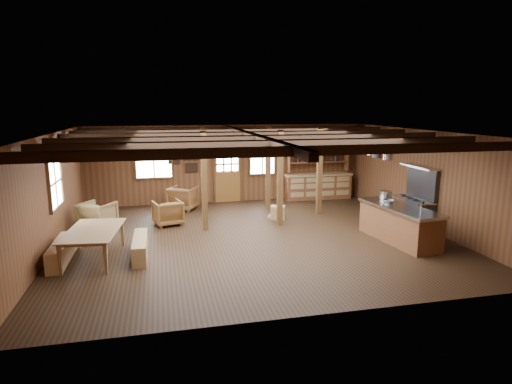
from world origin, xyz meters
TOP-DOWN VIEW (x-y plane):
  - room at (0.00, 0.00)m, footprint 10.04×9.04m
  - ceiling_joists at (0.00, 0.18)m, footprint 9.80×8.82m
  - timber_posts at (0.52, 2.08)m, footprint 3.95×2.35m
  - back_door at (0.00, 4.45)m, footprint 1.02×0.08m
  - window_back_left at (-2.60, 4.46)m, footprint 1.32×0.06m
  - window_back_right at (1.30, 4.46)m, footprint 1.02×0.06m
  - window_left at (-4.96, 0.50)m, footprint 0.14×1.24m
  - notice_boards at (-1.50, 4.46)m, footprint 1.08×0.03m
  - back_counter at (3.40, 4.20)m, footprint 2.55×0.60m
  - pendant_lamps at (-2.25, 1.00)m, footprint 1.86×2.36m
  - pot_rack at (3.24, 0.23)m, footprint 0.41×3.00m
  - kitchen_island at (3.60, -1.17)m, footprint 1.18×2.59m
  - step_stool at (1.12, 1.63)m, footprint 0.56×0.48m
  - commercial_range at (4.65, -0.09)m, footprint 0.77×1.46m
  - dining_table at (-3.90, -0.86)m, footprint 1.34×2.13m
  - bench_wall at (-4.65, -0.86)m, footprint 0.32×1.72m
  - bench_aisle at (-2.92, -0.86)m, footprint 0.31×1.65m
  - armchair_a at (-2.22, 1.76)m, footprint 0.95×0.97m
  - armchair_b at (-1.68, 3.56)m, footprint 1.15×1.16m
  - armchair_c at (-4.20, 1.78)m, footprint 1.16×1.17m
  - counter_pot at (3.75, -0.17)m, footprint 0.33×0.33m
  - bowl at (3.54, -0.69)m, footprint 0.37×0.37m

SIDE VIEW (x-z plane):
  - step_stool at x=1.12m, z-range 0.00..0.42m
  - bench_aisle at x=-2.92m, z-range 0.00..0.45m
  - bench_wall at x=-4.65m, z-range 0.00..0.47m
  - dining_table at x=-3.90m, z-range 0.00..0.71m
  - armchair_a at x=-2.22m, z-range 0.00..0.73m
  - armchair_c at x=-4.20m, z-range 0.00..0.79m
  - armchair_b at x=-1.68m, z-range 0.00..0.79m
  - kitchen_island at x=3.60m, z-range -0.12..1.08m
  - commercial_range at x=4.65m, z-range -0.30..1.50m
  - back_counter at x=3.40m, z-range -0.62..1.83m
  - back_door at x=0.00m, z-range -0.19..1.96m
  - bowl at x=3.54m, z-range 0.94..1.01m
  - counter_pot at x=3.75m, z-range 0.94..1.14m
  - room at x=0.00m, z-range -0.02..2.82m
  - timber_posts at x=0.52m, z-range 0.00..2.80m
  - window_back_left at x=-2.60m, z-range 0.94..2.26m
  - window_back_right at x=1.30m, z-range 0.94..2.26m
  - window_left at x=-4.96m, z-range 0.94..2.26m
  - notice_boards at x=-1.50m, z-range 1.19..2.09m
  - pendant_lamps at x=-2.25m, z-range 1.92..2.58m
  - pot_rack at x=3.24m, z-range 2.05..2.49m
  - ceiling_joists at x=0.00m, z-range 2.59..2.77m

